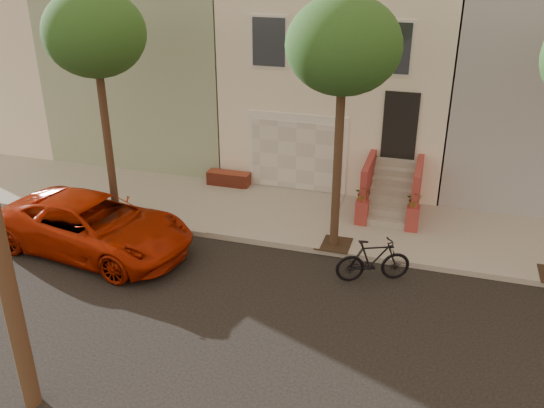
% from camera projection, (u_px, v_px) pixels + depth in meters
% --- Properties ---
extents(ground, '(90.00, 90.00, 0.00)m').
position_uv_depth(ground, '(250.00, 328.00, 12.37)').
color(ground, black).
rests_on(ground, ground).
extents(sidewalk, '(40.00, 3.70, 0.15)m').
position_uv_depth(sidewalk, '(310.00, 219.00, 16.99)').
color(sidewalk, gray).
rests_on(sidewalk, ground).
extents(house_row, '(33.10, 11.70, 7.00)m').
position_uv_depth(house_row, '(351.00, 59.00, 20.59)').
color(house_row, silver).
rests_on(house_row, sidewalk).
extents(tree_left, '(2.70, 2.57, 6.30)m').
position_uv_depth(tree_left, '(95.00, 35.00, 15.03)').
color(tree_left, '#2D2116').
rests_on(tree_left, sidewalk).
extents(tree_mid, '(2.70, 2.57, 6.30)m').
position_uv_depth(tree_mid, '(343.00, 47.00, 13.31)').
color(tree_mid, '#2D2116').
rests_on(tree_mid, sidewalk).
extents(pickup_truck, '(5.60, 3.18, 1.47)m').
position_uv_depth(pickup_truck, '(94.00, 226.00, 15.12)').
color(pickup_truck, '#9D1B02').
rests_on(pickup_truck, ground).
extents(motorcycle, '(1.87, 1.18, 1.09)m').
position_uv_depth(motorcycle, '(373.00, 260.00, 13.88)').
color(motorcycle, black).
rests_on(motorcycle, ground).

